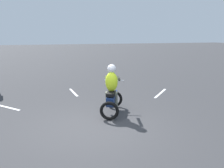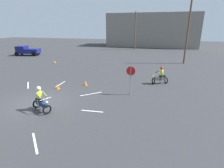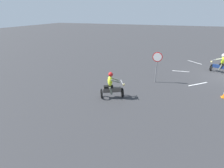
{
  "view_description": "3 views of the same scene",
  "coord_description": "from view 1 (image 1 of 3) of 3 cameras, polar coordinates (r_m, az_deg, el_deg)",
  "views": [
    {
      "loc": [
        -5.59,
        1.28,
        2.56
      ],
      "look_at": [
        1.03,
        -0.91,
        1.0
      ],
      "focal_mm": 35.0,
      "sensor_mm": 36.0,
      "label": 1
    },
    {
      "loc": [
        8.17,
        -9.45,
        5.24
      ],
      "look_at": [
        4.62,
        2.99,
        0.9
      ],
      "focal_mm": 28.0,
      "sensor_mm": 36.0,
      "label": 2
    },
    {
      "loc": [
        4.86,
        16.07,
        4.94
      ],
      "look_at": [
        8.2,
        6.9,
        0.9
      ],
      "focal_mm": 28.0,
      "sensor_mm": 36.0,
      "label": 3
    }
  ],
  "objects": [
    {
      "name": "lane_stripe_se",
      "position": [
        10.12,
        12.56,
        -2.34
      ],
      "size": [
        1.31,
        1.32,
        0.01
      ],
      "primitive_type": "cube",
      "rotation": [
        0.0,
        0.0,
        7.06
      ],
      "color": "silver",
      "rests_on": "ground"
    },
    {
      "name": "lane_stripe_e",
      "position": [
        10.17,
        -10.02,
        -2.15
      ],
      "size": [
        1.46,
        0.22,
        0.01
      ],
      "primitive_type": "cube",
      "rotation": [
        0.0,
        0.0,
        1.65
      ],
      "color": "silver",
      "rests_on": "ground"
    },
    {
      "name": "lane_stripe_ne",
      "position": [
        9.03,
        -26.56,
        -5.21
      ],
      "size": [
        1.42,
        1.3,
        0.01
      ],
      "primitive_type": "cube",
      "rotation": [
        0.0,
        0.0,
        2.31
      ],
      "color": "silver",
      "rests_on": "ground"
    },
    {
      "name": "ground_plane",
      "position": [
        6.28,
        -5.04,
        -11.5
      ],
      "size": [
        120.0,
        120.0,
        0.0
      ],
      "primitive_type": "plane",
      "color": "#333335"
    },
    {
      "name": "motorcycle_rider_foreground",
      "position": [
        7.18,
        -0.04,
        -2.2
      ],
      "size": [
        1.53,
        1.15,
        1.66
      ],
      "rotation": [
        0.0,
        0.0,
        4.27
      ],
      "color": "black",
      "rests_on": "ground"
    }
  ]
}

